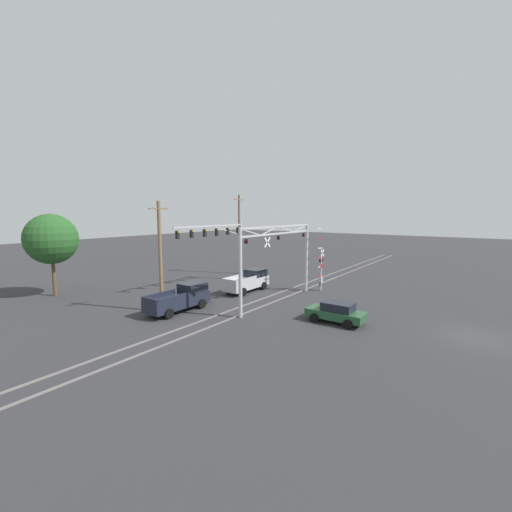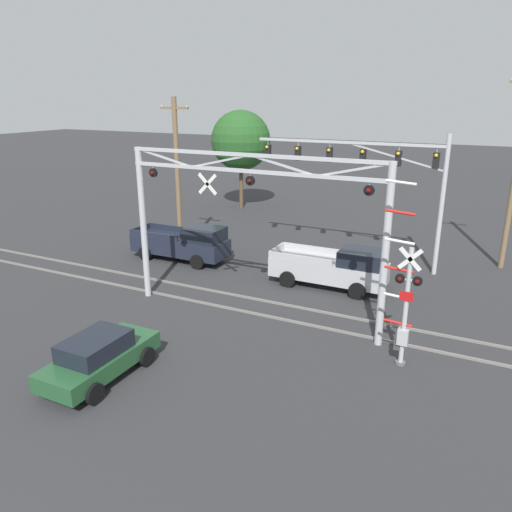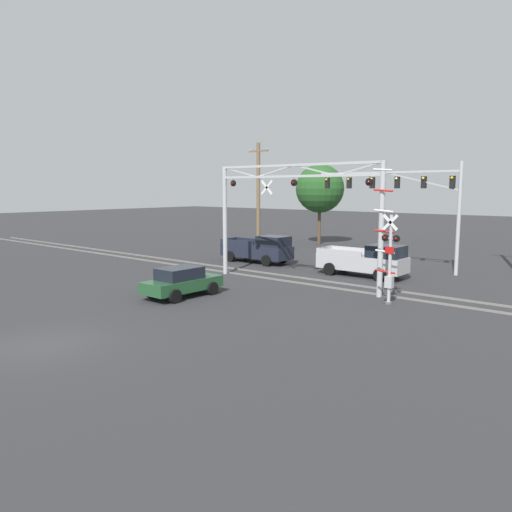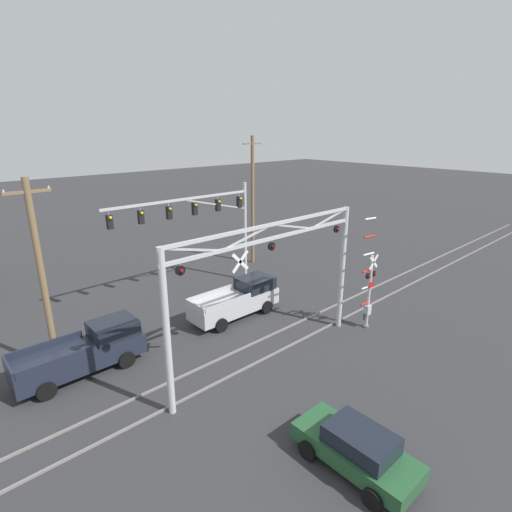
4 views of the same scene
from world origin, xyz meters
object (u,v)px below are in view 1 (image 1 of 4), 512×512
(pickup_truck_following, at_px, (181,298))
(utility_pole_left, at_px, (160,255))
(crossing_gantry, at_px, (278,253))
(traffic_signal_span, at_px, (224,238))
(utility_pole_right, at_px, (239,234))
(background_tree_beyond_span, at_px, (51,239))
(crossing_signal_mast, at_px, (321,269))
(pickup_truck_lead, at_px, (248,281))
(sedan_waiting, at_px, (336,312))

(pickup_truck_following, relative_size, utility_pole_left, 0.63)
(pickup_truck_following, bearing_deg, crossing_gantry, -36.96)
(traffic_signal_span, distance_m, utility_pole_right, 6.66)
(traffic_signal_span, bearing_deg, background_tree_beyond_span, 144.47)
(traffic_signal_span, bearing_deg, crossing_signal_mast, -72.64)
(pickup_truck_lead, height_order, background_tree_beyond_span, background_tree_beyond_span)
(crossing_gantry, bearing_deg, traffic_signal_span, 70.48)
(utility_pole_right, bearing_deg, crossing_signal_mast, -102.87)
(pickup_truck_following, bearing_deg, pickup_truck_lead, -1.58)
(pickup_truck_following, height_order, utility_pole_right, utility_pole_right)
(sedan_waiting, height_order, background_tree_beyond_span, background_tree_beyond_span)
(utility_pole_left, xyz_separation_m, utility_pole_right, (17.04, 5.49, 0.65))
(pickup_truck_following, bearing_deg, crossing_signal_mast, -25.37)
(traffic_signal_span, xyz_separation_m, pickup_truck_lead, (-1.14, -4.16, -4.08))
(pickup_truck_lead, xyz_separation_m, utility_pole_left, (-9.81, 1.34, 3.55))
(sedan_waiting, bearing_deg, utility_pole_right, 57.35)
(crossing_gantry, xyz_separation_m, pickup_truck_following, (-6.75, 5.08, -3.43))
(crossing_signal_mast, bearing_deg, crossing_gantry, 169.89)
(crossing_signal_mast, xyz_separation_m, traffic_signal_span, (-3.17, 10.13, 2.87))
(traffic_signal_span, relative_size, sedan_waiting, 2.46)
(pickup_truck_lead, distance_m, background_tree_beyond_span, 19.09)
(utility_pole_right, bearing_deg, pickup_truck_lead, -136.63)
(traffic_signal_span, height_order, pickup_truck_lead, traffic_signal_span)
(crossing_gantry, distance_m, pickup_truck_lead, 6.27)
(pickup_truck_lead, bearing_deg, utility_pole_left, 172.22)
(utility_pole_left, bearing_deg, background_tree_beyond_span, 101.72)
(traffic_signal_span, distance_m, background_tree_beyond_span, 16.64)
(pickup_truck_lead, height_order, utility_pole_right, utility_pole_right)
(crossing_gantry, bearing_deg, pickup_truck_lead, 67.02)
(crossing_gantry, height_order, sedan_waiting, crossing_gantry)
(utility_pole_left, bearing_deg, sedan_waiting, -66.52)
(utility_pole_left, bearing_deg, pickup_truck_following, -47.46)
(utility_pole_right, relative_size, background_tree_beyond_span, 1.30)
(crossing_gantry, relative_size, sedan_waiting, 2.64)
(sedan_waiting, relative_size, background_tree_beyond_span, 0.53)
(crossing_signal_mast, relative_size, pickup_truck_lead, 1.15)
(traffic_signal_span, bearing_deg, sedan_waiting, -109.61)
(pickup_truck_lead, distance_m, utility_pole_right, 10.80)
(crossing_gantry, relative_size, crossing_signal_mast, 1.73)
(pickup_truck_lead, distance_m, pickup_truck_following, 8.81)
(traffic_signal_span, xyz_separation_m, utility_pole_left, (-10.95, -2.82, -0.53))
(crossing_gantry, relative_size, pickup_truck_lead, 1.98)
(pickup_truck_lead, relative_size, utility_pole_left, 0.63)
(traffic_signal_span, bearing_deg, pickup_truck_lead, -105.29)
(sedan_waiting, bearing_deg, background_tree_beyond_span, 107.82)
(sedan_waiting, distance_m, background_tree_beyond_span, 26.74)
(crossing_signal_mast, xyz_separation_m, background_tree_beyond_span, (-16.71, 19.80, 3.22))
(sedan_waiting, bearing_deg, utility_pole_left, 113.48)
(crossing_gantry, height_order, utility_pole_left, utility_pole_left)
(crossing_signal_mast, relative_size, pickup_truck_following, 1.14)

